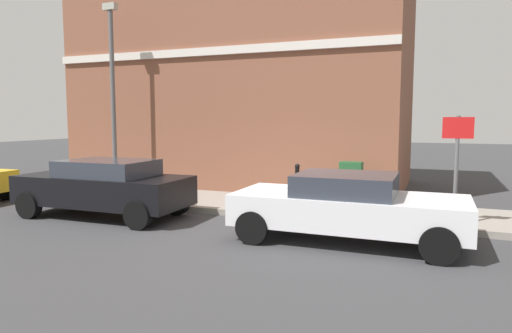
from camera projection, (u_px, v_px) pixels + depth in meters
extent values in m
plane|color=#38383A|center=(289.00, 228.00, 9.89)|extent=(80.00, 80.00, 0.00)
cube|color=gray|center=(122.00, 194.00, 13.89)|extent=(2.55, 30.00, 0.15)
cube|color=brown|center=(247.00, 82.00, 16.60)|extent=(6.06, 11.29, 7.45)
cube|color=silver|center=(207.00, 52.00, 13.70)|extent=(0.12, 11.29, 0.24)
cube|color=silver|center=(348.00, 210.00, 8.76)|extent=(1.81, 4.41, 0.60)
cube|color=#2D333D|center=(346.00, 185.00, 8.72)|extent=(1.59, 1.86, 0.42)
cylinder|color=black|center=(253.00, 228.00, 8.61)|extent=(0.22, 0.64, 0.64)
cylinder|color=black|center=(281.00, 211.00, 10.18)|extent=(0.22, 0.64, 0.64)
cylinder|color=black|center=(439.00, 245.00, 7.39)|extent=(0.22, 0.64, 0.64)
cylinder|color=black|center=(439.00, 223.00, 8.96)|extent=(0.22, 0.64, 0.64)
cube|color=black|center=(104.00, 190.00, 11.01)|extent=(1.79, 4.25, 0.69)
cube|color=#2D333D|center=(108.00, 168.00, 10.90)|extent=(1.55, 2.16, 0.41)
cylinder|color=black|center=(29.00, 205.00, 10.85)|extent=(0.23, 0.64, 0.64)
cylinder|color=black|center=(78.00, 195.00, 12.35)|extent=(0.23, 0.64, 0.64)
cylinder|color=black|center=(138.00, 215.00, 9.74)|extent=(0.23, 0.64, 0.64)
cylinder|color=black|center=(177.00, 202.00, 11.24)|extent=(0.23, 0.64, 0.64)
cylinder|color=black|center=(5.00, 189.00, 13.41)|extent=(0.23, 0.64, 0.64)
cube|color=#1E4C28|center=(351.00, 184.00, 11.51)|extent=(0.40, 0.55, 1.15)
cube|color=#333333|center=(350.00, 205.00, 11.57)|extent=(0.46, 0.61, 0.08)
cylinder|color=black|center=(297.00, 185.00, 12.15)|extent=(0.12, 0.12, 0.95)
sphere|color=black|center=(297.00, 166.00, 12.10)|extent=(0.14, 0.14, 0.14)
cylinder|color=#59595B|center=(456.00, 171.00, 9.39)|extent=(0.08, 0.08, 2.30)
cube|color=white|center=(458.00, 128.00, 9.27)|extent=(0.03, 0.56, 0.40)
cube|color=red|center=(458.00, 128.00, 9.26)|extent=(0.01, 0.60, 0.44)
cylinder|color=#59595B|center=(113.00, 102.00, 13.98)|extent=(0.14, 0.14, 5.50)
cube|color=#A5A599|center=(110.00, 7.00, 13.68)|extent=(0.20, 0.44, 0.20)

